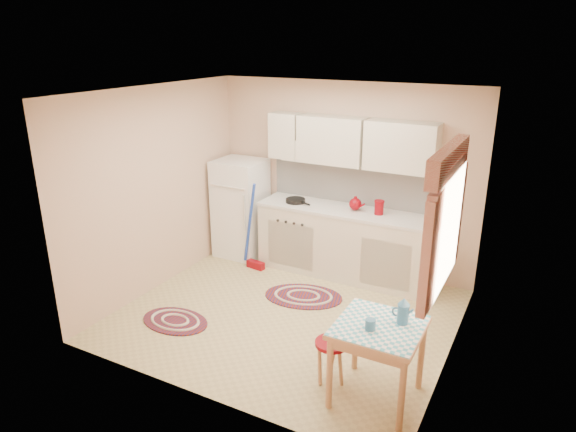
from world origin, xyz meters
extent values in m
plane|color=tan|center=(0.00, 0.00, 0.00)|extent=(3.60, 3.60, 0.00)
cube|color=silver|center=(0.00, 0.00, 2.50)|extent=(3.60, 3.20, 0.04)
cube|color=tan|center=(0.00, 1.60, 1.25)|extent=(3.60, 0.04, 2.50)
cube|color=tan|center=(0.00, -1.60, 1.25)|extent=(3.60, 0.04, 2.50)
cube|color=tan|center=(-1.80, 0.00, 1.25)|extent=(0.04, 3.20, 2.50)
cube|color=tan|center=(1.80, 0.00, 1.25)|extent=(0.04, 3.20, 2.50)
cube|color=white|center=(0.12, 1.59, 1.20)|extent=(2.25, 0.03, 0.55)
cube|color=beige|center=(0.12, 1.44, 1.77)|extent=(2.25, 0.33, 0.60)
cube|color=white|center=(1.78, -0.55, 1.55)|extent=(0.04, 0.85, 0.95)
cube|color=white|center=(-1.41, 1.25, 0.70)|extent=(0.65, 0.60, 1.40)
cube|color=beige|center=(0.14, 1.30, 0.44)|extent=(2.25, 0.60, 0.88)
cube|color=silver|center=(0.14, 1.30, 0.90)|extent=(2.27, 0.62, 0.04)
cylinder|color=black|center=(-0.54, 1.25, 0.94)|extent=(0.33, 0.33, 0.05)
cylinder|color=maroon|center=(0.61, 1.30, 1.00)|extent=(0.14, 0.14, 0.16)
cube|color=tan|center=(1.35, -0.89, 0.36)|extent=(0.72, 0.72, 0.72)
cylinder|color=maroon|center=(0.92, -0.87, 0.21)|extent=(0.37, 0.37, 0.42)
cylinder|color=#306692|center=(1.31, -0.99, 0.77)|extent=(0.09, 0.09, 0.10)
camera|label=1|loc=(2.44, -4.58, 3.02)|focal=32.00mm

